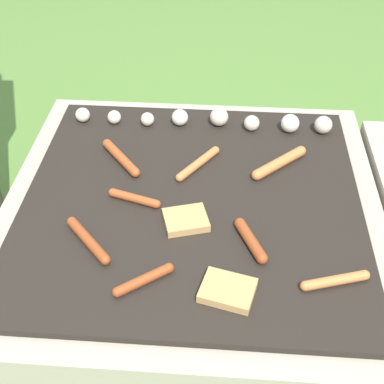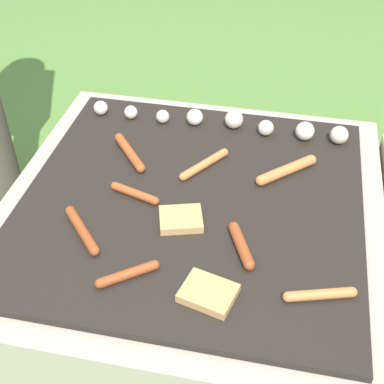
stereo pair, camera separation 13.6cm
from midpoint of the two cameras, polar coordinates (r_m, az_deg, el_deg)
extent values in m
plane|color=#567F38|center=(1.69, -2.36, -11.71)|extent=(14.00, 14.00, 0.00)
cube|color=#A89E8C|center=(1.53, -2.57, -7.02)|extent=(0.98, 0.98, 0.41)
cube|color=black|center=(1.38, -2.82, -1.04)|extent=(0.87, 0.87, 0.02)
cylinder|color=#A34C23|center=(1.38, -9.01, -0.78)|extent=(0.13, 0.06, 0.02)
sphere|color=#A34C23|center=(1.40, -11.23, -0.17)|extent=(0.02, 0.02, 0.02)
sphere|color=#A34C23|center=(1.35, -6.70, -1.41)|extent=(0.02, 0.02, 0.02)
cylinder|color=#93421E|center=(1.18, -8.53, -9.40)|extent=(0.12, 0.09, 0.02)
sphere|color=#93421E|center=(1.20, -5.77, -8.21)|extent=(0.02, 0.02, 0.02)
sphere|color=#93421E|center=(1.17, -11.37, -10.59)|extent=(0.02, 0.02, 0.02)
cylinder|color=#93421E|center=(1.29, -14.05, -5.13)|extent=(0.12, 0.13, 0.02)
sphere|color=#93421E|center=(1.23, -12.41, -7.22)|extent=(0.02, 0.02, 0.02)
sphere|color=#93421E|center=(1.34, -15.56, -3.20)|extent=(0.02, 0.02, 0.02)
cylinder|color=#93421E|center=(1.25, 3.15, -5.30)|extent=(0.07, 0.12, 0.03)
sphere|color=#93421E|center=(1.29, 2.10, -3.49)|extent=(0.03, 0.03, 0.03)
sphere|color=#93421E|center=(1.21, 4.27, -7.22)|extent=(0.03, 0.03, 0.03)
cylinder|color=#C6753D|center=(1.19, 11.87, -9.38)|extent=(0.14, 0.06, 0.02)
sphere|color=#C6753D|center=(1.17, 8.70, -10.05)|extent=(0.02, 0.02, 0.02)
sphere|color=#C6753D|center=(1.22, 14.91, -8.71)|extent=(0.02, 0.02, 0.02)
cylinder|color=#A34C23|center=(1.51, -10.19, 3.54)|extent=(0.12, 0.14, 0.03)
sphere|color=#A34C23|center=(1.58, -11.51, 4.99)|extent=(0.03, 0.03, 0.03)
sphere|color=#A34C23|center=(1.45, -8.76, 1.96)|extent=(0.03, 0.03, 0.03)
cylinder|color=#C6753D|center=(1.48, 6.73, 3.02)|extent=(0.15, 0.14, 0.03)
sphere|color=#C6753D|center=(1.43, 4.24, 1.70)|extent=(0.03, 0.03, 0.03)
sphere|color=#C6753D|center=(1.53, 9.06, 4.24)|extent=(0.03, 0.03, 0.03)
cylinder|color=#C6753D|center=(1.47, -2.00, 2.96)|extent=(0.11, 0.14, 0.02)
sphere|color=#C6753D|center=(1.43, -4.07, 1.43)|extent=(0.02, 0.02, 0.02)
sphere|color=#C6753D|center=(1.52, -0.05, 4.38)|extent=(0.02, 0.02, 0.02)
cube|color=tan|center=(1.30, -3.67, -3.13)|extent=(0.12, 0.11, 0.02)
cube|color=tan|center=(1.15, 0.40, -10.62)|extent=(0.13, 0.11, 0.02)
sphere|color=beige|center=(1.71, -13.87, 7.92)|extent=(0.04, 0.04, 0.04)
sphere|color=beige|center=(1.68, -10.63, 7.78)|extent=(0.04, 0.04, 0.04)
sphere|color=beige|center=(1.65, -7.16, 7.64)|extent=(0.04, 0.04, 0.04)
sphere|color=silver|center=(1.64, -3.70, 7.86)|extent=(0.05, 0.05, 0.05)
sphere|color=beige|center=(1.64, 0.51, 7.93)|extent=(0.06, 0.06, 0.06)
sphere|color=beige|center=(1.62, 3.98, 7.26)|extent=(0.05, 0.05, 0.05)
sphere|color=silver|center=(1.62, 8.06, 7.18)|extent=(0.06, 0.06, 0.06)
sphere|color=beige|center=(1.63, 11.51, 6.95)|extent=(0.05, 0.05, 0.05)
camera|label=1|loc=(0.07, -92.86, -2.43)|focal=50.00mm
camera|label=2|loc=(0.07, 87.14, 2.43)|focal=50.00mm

